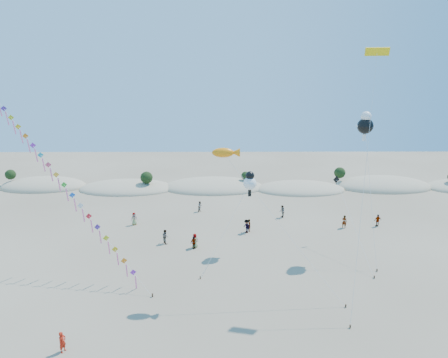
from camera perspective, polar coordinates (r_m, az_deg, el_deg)
dune_ridge at (r=69.81m, az=-0.77°, el=-1.27°), size 145.30×11.49×5.57m
kite_train at (r=43.26m, az=-25.06°, el=1.68°), size 21.97×13.58×20.96m
fish_kite at (r=34.00m, az=0.38°, el=3.96°), size 12.07×4.56×13.82m
cartoon_kite_low at (r=43.14m, az=3.95°, el=-0.43°), size 6.28×7.92×9.58m
cartoon_kite_high at (r=45.06m, az=20.75°, el=7.81°), size 2.00×7.03×16.33m
parafoil_kite at (r=37.38m, az=22.22°, el=16.66°), size 4.39×8.99×22.55m
dark_kite at (r=46.44m, az=18.10°, el=-3.74°), size 1.90×10.56×8.17m
flyer_foreground at (r=32.83m, az=-23.41°, el=-21.84°), size 0.61×0.72×1.68m
beachgoers at (r=50.81m, az=1.75°, el=-6.82°), size 34.86×13.85×1.86m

